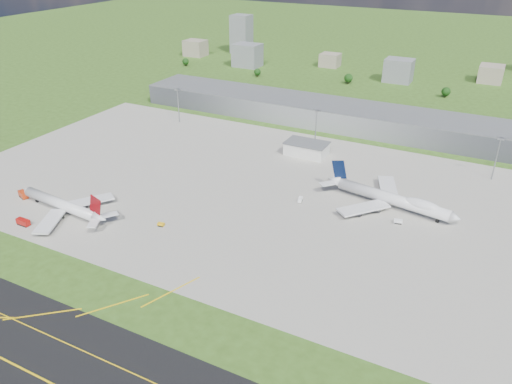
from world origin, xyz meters
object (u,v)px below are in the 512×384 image
at_px(van_white_near, 300,200).
at_px(airliner_red_twin, 64,206).
at_px(crash_tender, 23,195).
at_px(van_white_far, 398,222).
at_px(fire_truck, 23,222).
at_px(airliner_blue_quad, 392,199).
at_px(tug_yellow, 161,225).

bearing_deg(van_white_near, airliner_red_twin, 112.38).
distance_m(crash_tender, van_white_far, 197.88).
relative_size(airliner_red_twin, van_white_near, 13.23).
xyz_separation_m(fire_truck, crash_tender, (-23.93, 20.21, 0.14)).
xyz_separation_m(airliner_red_twin, van_white_near, (101.90, 66.59, -3.42)).
bearing_deg(van_white_near, crash_tender, 104.65).
bearing_deg(airliner_blue_quad, crash_tender, -145.92).
bearing_deg(airliner_blue_quad, fire_truck, -137.17).
bearing_deg(van_white_near, fire_truck, 116.44).
height_order(crash_tender, van_white_far, crash_tender).
height_order(airliner_red_twin, airliner_blue_quad, airliner_blue_quad).
height_order(crash_tender, tug_yellow, crash_tender).
height_order(crash_tender, van_white_near, crash_tender).
height_order(airliner_blue_quad, fire_truck, airliner_blue_quad).
relative_size(airliner_blue_quad, van_white_far, 16.43).
bearing_deg(van_white_far, airliner_red_twin, -170.80).
height_order(fire_truck, van_white_far, fire_truck).
xyz_separation_m(crash_tender, tug_yellow, (84.40, 9.84, -0.88)).
xyz_separation_m(airliner_red_twin, fire_truck, (-9.27, -17.87, -2.97)).
height_order(fire_truck, tug_yellow, fire_truck).
distance_m(airliner_red_twin, fire_truck, 20.35).
distance_m(airliner_red_twin, airliner_blue_quad, 168.00).
distance_m(airliner_blue_quad, van_white_near, 47.51).
xyz_separation_m(airliner_blue_quad, fire_truck, (-155.96, -99.77, -3.68)).
bearing_deg(van_white_far, van_white_near, 166.56).
bearing_deg(fire_truck, crash_tender, 140.31).
bearing_deg(tug_yellow, airliner_red_twin, -174.67).
xyz_separation_m(airliner_red_twin, tug_yellow, (51.19, 12.18, -3.72)).
distance_m(airliner_red_twin, tug_yellow, 52.75).
distance_m(fire_truck, crash_tender, 31.33).
height_order(airliner_blue_quad, crash_tender, airliner_blue_quad).
bearing_deg(crash_tender, airliner_red_twin, 15.42).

